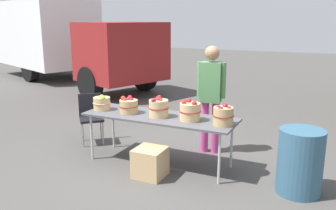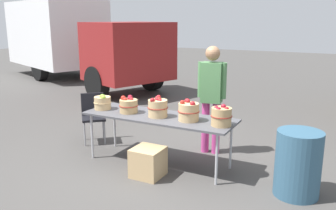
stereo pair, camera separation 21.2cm
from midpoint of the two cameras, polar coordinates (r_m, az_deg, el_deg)
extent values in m
plane|color=#474442|center=(5.61, -0.33, -9.12)|extent=(40.00, 40.00, 0.00)
cube|color=#4C4C51|center=(5.37, -0.34, -1.87)|extent=(2.30, 0.76, 0.03)
cylinder|color=#B2B2B7|center=(5.78, -10.85, -4.86)|extent=(0.04, 0.04, 0.72)
cylinder|color=#B2B2B7|center=(4.85, 8.92, -8.47)|extent=(0.04, 0.04, 0.72)
cylinder|color=#B2B2B7|center=(6.24, -7.45, -3.35)|extent=(0.04, 0.04, 0.72)
cylinder|color=#B2B2B7|center=(5.38, 10.99, -6.27)|extent=(0.04, 0.04, 0.72)
cylinder|color=tan|center=(5.81, -9.25, 0.32)|extent=(0.26, 0.26, 0.20)
torus|color=tan|center=(5.81, -9.26, 0.42)|extent=(0.28, 0.28, 0.01)
sphere|color=#8CB738|center=(5.83, -9.25, 1.28)|extent=(0.07, 0.07, 0.07)
sphere|color=#8CB738|center=(5.75, -9.33, 1.31)|extent=(0.08, 0.08, 0.08)
sphere|color=#7AA833|center=(5.75, -9.23, 1.34)|extent=(0.08, 0.08, 0.08)
sphere|color=#8CB738|center=(5.69, -9.10, 1.14)|extent=(0.07, 0.07, 0.07)
cylinder|color=tan|center=(5.54, -5.13, -0.18)|extent=(0.28, 0.28, 0.20)
torus|color=maroon|center=(5.54, -5.14, -0.08)|extent=(0.30, 0.30, 0.01)
sphere|color=#B22319|center=(5.51, -5.71, 0.77)|extent=(0.08, 0.08, 0.08)
sphere|color=maroon|center=(5.61, -4.92, 1.21)|extent=(0.08, 0.08, 0.08)
sphere|color=maroon|center=(5.55, -4.99, 1.02)|extent=(0.07, 0.07, 0.07)
sphere|color=#B22319|center=(5.55, -5.98, 1.09)|extent=(0.08, 0.08, 0.08)
sphere|color=maroon|center=(5.54, -5.99, 0.99)|extent=(0.07, 0.07, 0.07)
sphere|color=maroon|center=(5.52, -4.72, 0.87)|extent=(0.07, 0.07, 0.07)
cylinder|color=tan|center=(5.29, -0.47, -0.54)|extent=(0.28, 0.28, 0.25)
torus|color=maroon|center=(5.28, -0.47, -0.40)|extent=(0.30, 0.30, 0.01)
sphere|color=maroon|center=(5.17, -1.29, 0.74)|extent=(0.07, 0.07, 0.07)
sphere|color=maroon|center=(5.26, -0.62, 0.78)|extent=(0.07, 0.07, 0.07)
sphere|color=maroon|center=(5.23, -0.13, 0.61)|extent=(0.07, 0.07, 0.07)
sphere|color=#B22319|center=(5.28, -0.29, 0.85)|extent=(0.07, 0.07, 0.07)
sphere|color=maroon|center=(5.34, -0.57, 1.04)|extent=(0.07, 0.07, 0.07)
sphere|color=maroon|center=(5.35, -0.35, 1.25)|extent=(0.07, 0.07, 0.07)
cylinder|color=tan|center=(5.10, 4.47, -1.12)|extent=(0.29, 0.29, 0.25)
torus|color=maroon|center=(5.10, 4.47, -0.98)|extent=(0.31, 0.31, 0.01)
sphere|color=#B22319|center=(5.04, 3.48, 0.39)|extent=(0.07, 0.07, 0.07)
sphere|color=maroon|center=(5.14, 4.21, 0.62)|extent=(0.08, 0.08, 0.08)
sphere|color=maroon|center=(5.13, 4.29, 0.58)|extent=(0.07, 0.07, 0.07)
sphere|color=maroon|center=(4.99, 5.12, 0.16)|extent=(0.08, 0.08, 0.08)
sphere|color=maroon|center=(5.14, 4.31, 0.63)|extent=(0.07, 0.07, 0.07)
cylinder|color=tan|center=(4.92, 9.64, -1.85)|extent=(0.27, 0.27, 0.25)
torus|color=maroon|center=(4.91, 9.65, -1.71)|extent=(0.29, 0.29, 0.01)
sphere|color=maroon|center=(4.90, 8.87, -0.48)|extent=(0.06, 0.06, 0.06)
sphere|color=maroon|center=(4.93, 9.97, -0.26)|extent=(0.07, 0.07, 0.07)
sphere|color=maroon|center=(4.85, 10.49, -0.66)|extent=(0.06, 0.06, 0.06)
sphere|color=maroon|center=(4.82, 9.22, -0.75)|extent=(0.07, 0.07, 0.07)
cylinder|color=#CC3F8C|center=(5.93, 8.60, -3.62)|extent=(0.12, 0.12, 0.85)
cylinder|color=#CC3F8C|center=(5.97, 6.93, -3.47)|extent=(0.12, 0.12, 0.85)
cube|color=#4C7F4C|center=(5.78, 8.00, 3.54)|extent=(0.35, 0.27, 0.64)
sphere|color=#936B4C|center=(5.71, 8.15, 8.07)|extent=(0.23, 0.23, 0.23)
cylinder|color=#4C7F4C|center=(5.73, 9.83, 3.76)|extent=(0.09, 0.09, 0.57)
cylinder|color=#4C7F4C|center=(5.81, 6.21, 4.01)|extent=(0.09, 0.09, 0.57)
cube|color=white|center=(14.35, -16.86, 10.77)|extent=(4.72, 3.60, 2.30)
cube|color=maroon|center=(10.28, -5.72, 8.42)|extent=(2.45, 2.62, 1.60)
cube|color=black|center=(9.58, -2.78, 10.01)|extent=(0.69, 1.65, 0.80)
cylinder|color=black|center=(11.07, -2.07, 4.67)|extent=(0.94, 0.59, 0.90)
cylinder|color=black|center=(10.01, -10.59, 3.49)|extent=(0.94, 0.59, 0.90)
cylinder|color=black|center=(14.33, -12.07, 6.42)|extent=(0.94, 0.59, 0.90)
cylinder|color=black|center=(13.53, -19.14, 5.56)|extent=(0.94, 0.59, 0.90)
cube|color=black|center=(6.50, -10.73, -2.06)|extent=(0.56, 0.56, 0.04)
cube|color=black|center=(6.62, -10.92, 0.18)|extent=(0.32, 0.29, 0.40)
cylinder|color=gray|center=(6.39, -12.05, -4.54)|extent=(0.02, 0.02, 0.42)
cylinder|color=gray|center=(6.41, -9.01, -4.35)|extent=(0.02, 0.02, 0.42)
cylinder|color=gray|center=(6.72, -12.19, -3.66)|extent=(0.02, 0.02, 0.42)
cylinder|color=gray|center=(6.73, -9.30, -3.48)|extent=(0.02, 0.02, 0.42)
cylinder|color=#335972|center=(4.82, 21.02, -8.64)|extent=(0.56, 0.56, 0.83)
cube|color=tan|center=(5.11, -1.96, -9.01)|extent=(0.41, 0.41, 0.41)
camera|label=1|loc=(0.11, -88.91, 0.26)|focal=38.66mm
camera|label=2|loc=(0.11, 91.09, -0.26)|focal=38.66mm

